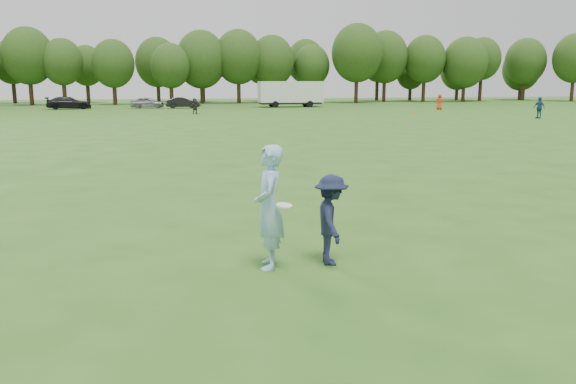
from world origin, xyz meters
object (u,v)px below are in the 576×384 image
object	(u,v)px
thrower	(269,207)
defender	(331,220)
car_d	(69,103)
cargo_trailer	(291,93)
player_far_b	(539,108)
player_far_d	(195,106)
car_f	(183,103)
field_cone	(413,113)
car_e	(147,103)
player_far_c	(440,102)

from	to	relation	value
thrower	defender	bearing A→B (deg)	97.96
car_d	cargo_trailer	xyz separation A→B (m)	(26.45, 0.07, 1.05)
player_far_b	car_d	distance (m)	50.21
player_far_d	car_f	bearing A→B (deg)	65.37
cargo_trailer	field_cone	bearing A→B (deg)	-67.77
car_e	field_cone	world-z (taller)	car_e
player_far_d	player_far_b	bearing A→B (deg)	-52.48
player_far_c	player_far_d	size ratio (longest dim) A/B	1.13
player_far_c	car_d	distance (m)	42.77
car_d	field_cone	distance (m)	39.25
player_far_c	cargo_trailer	size ratio (longest dim) A/B	0.20
player_far_b	car_f	distance (m)	39.55
player_far_b	car_e	world-z (taller)	player_far_b
car_d	car_e	world-z (taller)	car_d
car_e	player_far_d	bearing A→B (deg)	-154.99
thrower	player_far_d	xyz separation A→B (m)	(1.25, 47.48, -0.27)
field_cone	car_e	bearing A→B (deg)	142.11
thrower	cargo_trailer	world-z (taller)	cargo_trailer
player_far_b	car_e	distance (m)	43.35
player_far_c	cargo_trailer	distance (m)	18.38
thrower	player_far_c	xyz separation A→B (m)	(28.90, 50.32, -0.17)
player_far_c	field_cone	world-z (taller)	player_far_c
field_cone	cargo_trailer	distance (m)	20.77
car_e	car_f	world-z (taller)	car_e
defender	car_d	distance (m)	62.35
player_far_d	field_cone	xyz separation A→B (m)	(20.47, -5.76, -0.63)
defender	thrower	bearing A→B (deg)	96.42
player_far_c	car_e	bearing A→B (deg)	25.24
defender	car_d	bearing A→B (deg)	20.53
car_d	cargo_trailer	size ratio (longest dim) A/B	0.55
car_d	car_e	size ratio (longest dim) A/B	1.26
player_far_b	player_far_d	size ratio (longest dim) A/B	1.18
thrower	cargo_trailer	size ratio (longest dim) A/B	0.23
car_e	car_f	size ratio (longest dim) A/B	1.00
thrower	field_cone	distance (m)	47.04
player_far_b	car_d	size ratio (longest dim) A/B	0.37
player_far_d	car_d	xyz separation A→B (m)	(-13.82, 13.33, -0.06)
player_far_c	player_far_d	xyz separation A→B (m)	(-27.65, -2.85, -0.10)
car_e	cargo_trailer	bearing A→B (deg)	-86.48
defender	player_far_c	bearing A→B (deg)	-21.03
player_far_b	player_far_d	bearing A→B (deg)	-130.48
car_e	defender	bearing A→B (deg)	-170.01
car_d	car_e	distance (m)	8.89
car_f	cargo_trailer	size ratio (longest dim) A/B	0.44
player_far_b	car_f	bearing A→B (deg)	-147.49
car_e	car_f	bearing A→B (deg)	-97.49
player_far_c	car_d	bearing A→B (deg)	29.97
player_far_d	thrower	bearing A→B (deg)	-119.67
player_far_d	field_cone	world-z (taller)	player_far_d
defender	car_f	world-z (taller)	defender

